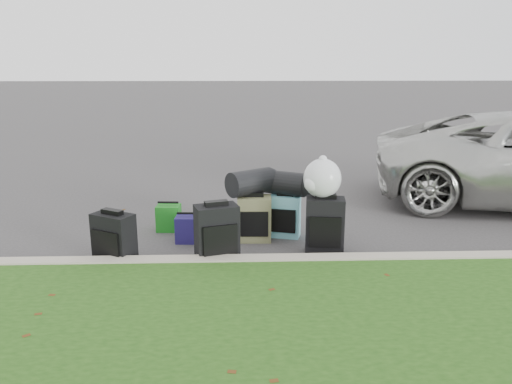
{
  "coord_description": "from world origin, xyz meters",
  "views": [
    {
      "loc": [
        -0.32,
        -5.93,
        2.13
      ],
      "look_at": [
        -0.1,
        0.2,
        0.55
      ],
      "focal_mm": 35.0,
      "sensor_mm": 36.0,
      "label": 1
    }
  ],
  "objects_px": {
    "suitcase_small_black": "(114,239)",
    "suitcase_teal": "(285,216)",
    "suitcase_large_black_right": "(325,226)",
    "tote_green": "(169,218)",
    "suitcase_large_black_left": "(217,234)",
    "suitcase_olive": "(254,218)",
    "tote_navy": "(189,229)"
  },
  "relations": [
    {
      "from": "suitcase_olive",
      "to": "suitcase_teal",
      "type": "distance_m",
      "value": 0.41
    },
    {
      "from": "suitcase_large_black_right",
      "to": "tote_green",
      "type": "distance_m",
      "value": 2.1
    },
    {
      "from": "suitcase_small_black",
      "to": "suitcase_large_black_left",
      "type": "relative_size",
      "value": 0.86
    },
    {
      "from": "suitcase_small_black",
      "to": "suitcase_large_black_right",
      "type": "height_order",
      "value": "suitcase_large_black_right"
    },
    {
      "from": "suitcase_teal",
      "to": "suitcase_large_black_right",
      "type": "relative_size",
      "value": 0.82
    },
    {
      "from": "suitcase_small_black",
      "to": "tote_navy",
      "type": "xyz_separation_m",
      "value": [
        0.74,
        0.65,
        -0.12
      ]
    },
    {
      "from": "suitcase_large_black_left",
      "to": "tote_navy",
      "type": "distance_m",
      "value": 0.8
    },
    {
      "from": "suitcase_olive",
      "to": "tote_green",
      "type": "distance_m",
      "value": 1.19
    },
    {
      "from": "suitcase_olive",
      "to": "suitcase_teal",
      "type": "bearing_deg",
      "value": 20.4
    },
    {
      "from": "suitcase_small_black",
      "to": "suitcase_teal",
      "type": "distance_m",
      "value": 2.11
    },
    {
      "from": "suitcase_large_black_left",
      "to": "suitcase_olive",
      "type": "height_order",
      "value": "suitcase_large_black_left"
    },
    {
      "from": "suitcase_small_black",
      "to": "tote_navy",
      "type": "height_order",
      "value": "suitcase_small_black"
    },
    {
      "from": "suitcase_small_black",
      "to": "tote_navy",
      "type": "distance_m",
      "value": 1.0
    },
    {
      "from": "tote_green",
      "to": "tote_navy",
      "type": "relative_size",
      "value": 1.05
    },
    {
      "from": "suitcase_small_black",
      "to": "suitcase_teal",
      "type": "bearing_deg",
      "value": 51.92
    },
    {
      "from": "suitcase_large_black_right",
      "to": "tote_green",
      "type": "height_order",
      "value": "suitcase_large_black_right"
    },
    {
      "from": "tote_green",
      "to": "suitcase_large_black_left",
      "type": "bearing_deg",
      "value": -54.87
    },
    {
      "from": "suitcase_teal",
      "to": "tote_navy",
      "type": "bearing_deg",
      "value": -157.84
    },
    {
      "from": "suitcase_small_black",
      "to": "suitcase_olive",
      "type": "xyz_separation_m",
      "value": [
        1.55,
        0.67,
        0.0
      ]
    },
    {
      "from": "suitcase_large_black_right",
      "to": "suitcase_teal",
      "type": "bearing_deg",
      "value": 132.7
    },
    {
      "from": "suitcase_small_black",
      "to": "tote_green",
      "type": "bearing_deg",
      "value": 97.43
    },
    {
      "from": "suitcase_teal",
      "to": "tote_navy",
      "type": "distance_m",
      "value": 1.22
    },
    {
      "from": "suitcase_teal",
      "to": "tote_green",
      "type": "height_order",
      "value": "suitcase_teal"
    },
    {
      "from": "tote_green",
      "to": "tote_navy",
      "type": "distance_m",
      "value": 0.54
    },
    {
      "from": "suitcase_small_black",
      "to": "suitcase_teal",
      "type": "xyz_separation_m",
      "value": [
        1.95,
        0.81,
        -0.01
      ]
    },
    {
      "from": "suitcase_large_black_left",
      "to": "tote_navy",
      "type": "xyz_separation_m",
      "value": [
        -0.38,
        0.69,
        -0.17
      ]
    },
    {
      "from": "suitcase_large_black_left",
      "to": "tote_navy",
      "type": "relative_size",
      "value": 2.02
    },
    {
      "from": "tote_green",
      "to": "suitcase_small_black",
      "type": "bearing_deg",
      "value": -107.85
    },
    {
      "from": "suitcase_small_black",
      "to": "tote_green",
      "type": "relative_size",
      "value": 1.65
    },
    {
      "from": "suitcase_large_black_right",
      "to": "tote_navy",
      "type": "distance_m",
      "value": 1.67
    },
    {
      "from": "suitcase_large_black_right",
      "to": "tote_navy",
      "type": "height_order",
      "value": "suitcase_large_black_right"
    },
    {
      "from": "suitcase_large_black_left",
      "to": "tote_green",
      "type": "bearing_deg",
      "value": 103.88
    }
  ]
}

